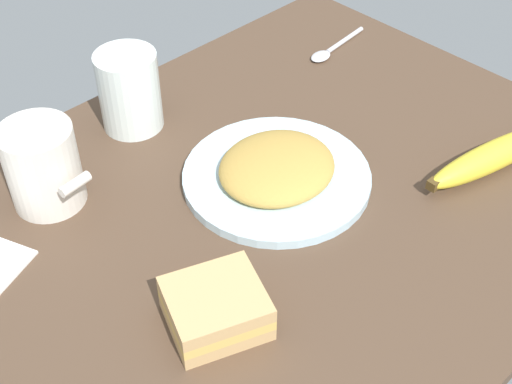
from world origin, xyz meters
TOP-DOWN VIEW (x-y plane):
  - tabletop at (0.00, 0.00)cm, footprint 90.00×64.00cm
  - plate_of_food at (-5.45, -2.05)cm, footprint 22.68×22.68cm
  - coffee_mug_black at (15.83, -18.17)cm, footprint 8.38×10.67cm
  - sandwich_main at (13.78, 8.61)cm, footprint 11.63×11.12cm
  - glass_of_milk at (-0.36, -23.23)cm, footprint 7.93×7.93cm
  - banana at (-26.20, 14.58)cm, footprint 21.16×7.92cm
  - spoon at (-32.23, -17.04)cm, footprint 12.70×2.76cm

SIDE VIEW (x-z plane):
  - tabletop at x=0.00cm, z-range 0.00..2.00cm
  - spoon at x=-32.23cm, z-range 1.98..2.78cm
  - plate_of_food at x=-5.45cm, z-range 1.40..5.50cm
  - banana at x=-26.20cm, z-range 2.00..5.66cm
  - sandwich_main at x=13.78cm, z-range 2.00..6.40cm
  - glass_of_milk at x=-0.36cm, z-range 1.52..12.03cm
  - coffee_mug_black at x=15.83cm, z-range 2.14..12.30cm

